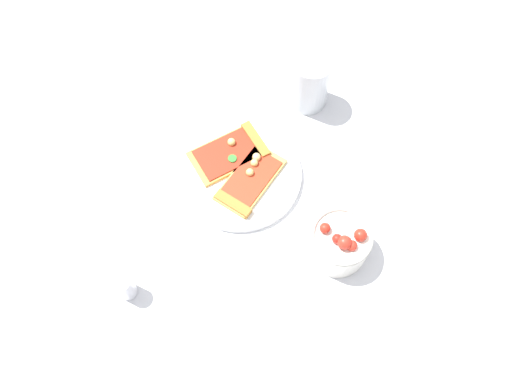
# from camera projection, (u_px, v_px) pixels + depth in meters

# --- Properties ---
(ground_plane) EXTENTS (2.40, 2.40, 0.00)m
(ground_plane) POSITION_uv_depth(u_px,v_px,m) (252.00, 195.00, 0.97)
(ground_plane) COLOR silver
(ground_plane) RESTS_ON ground
(plate) EXTENTS (0.25, 0.25, 0.01)m
(plate) POSITION_uv_depth(u_px,v_px,m) (240.00, 174.00, 0.98)
(plate) COLOR white
(plate) RESTS_ON ground_plane
(pizza_slice_near) EXTENTS (0.17, 0.14, 0.02)m
(pizza_slice_near) POSITION_uv_depth(u_px,v_px,m) (233.00, 151.00, 0.99)
(pizza_slice_near) COLOR gold
(pizza_slice_near) RESTS_ON plate
(pizza_slice_far) EXTENTS (0.16, 0.17, 0.02)m
(pizza_slice_far) POSITION_uv_depth(u_px,v_px,m) (250.00, 181.00, 0.96)
(pizza_slice_far) COLOR #E5B256
(pizza_slice_far) RESTS_ON plate
(salad_bowl) EXTENTS (0.11, 0.11, 0.09)m
(salad_bowl) POSITION_uv_depth(u_px,v_px,m) (339.00, 242.00, 0.88)
(salad_bowl) COLOR white
(salad_bowl) RESTS_ON ground_plane
(soda_glass) EXTENTS (0.08, 0.08, 0.12)m
(soda_glass) POSITION_uv_depth(u_px,v_px,m) (310.00, 84.00, 1.03)
(soda_glass) COLOR silver
(soda_glass) RESTS_ON ground_plane
(pepper_shaker) EXTENTS (0.03, 0.03, 0.07)m
(pepper_shaker) POSITION_uv_depth(u_px,v_px,m) (124.00, 286.00, 0.85)
(pepper_shaker) COLOR silver
(pepper_shaker) RESTS_ON ground_plane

